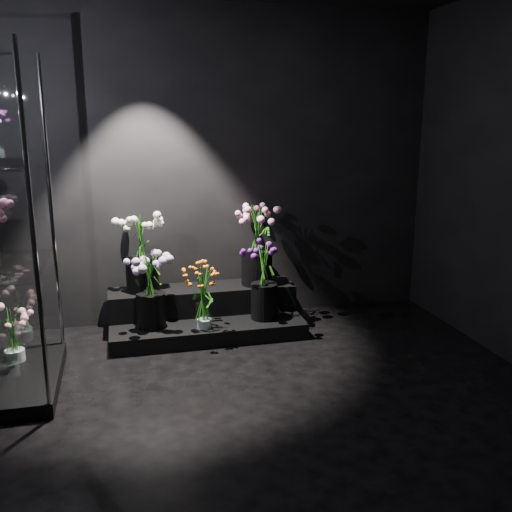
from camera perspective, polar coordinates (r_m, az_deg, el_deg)
name	(u,v)px	position (r m, az deg, el deg)	size (l,w,h in m)	color
floor	(276,422)	(3.72, 2.00, -16.21)	(4.00, 4.00, 0.00)	black
wall_back	(218,168)	(5.19, -3.87, 8.76)	(4.00, 4.00, 0.00)	black
wall_front	(508,319)	(1.48, 23.89, -5.78)	(4.00, 4.00, 0.00)	black
display_riser	(205,313)	(5.11, -5.16, -5.72)	(1.65, 0.73, 0.37)	black
bouquet_orange_bells	(204,295)	(4.72, -5.27, -3.87)	(0.27, 0.27, 0.57)	white
bouquet_lilac	(150,283)	(4.78, -10.57, -2.72)	(0.48, 0.48, 0.64)	black
bouquet_purple	(264,277)	(4.90, 0.81, -2.08)	(0.43, 0.43, 0.66)	black
bouquet_cream_roses	(141,249)	(5.00, -11.42, 0.65)	(0.36, 0.36, 0.68)	black
bouquet_pink_roses	(257,241)	(5.10, 0.09, 1.54)	(0.50, 0.50, 0.73)	black
bouquet_case_base_pink	(13,333)	(4.53, -23.17, -7.06)	(0.35, 0.35, 0.41)	white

